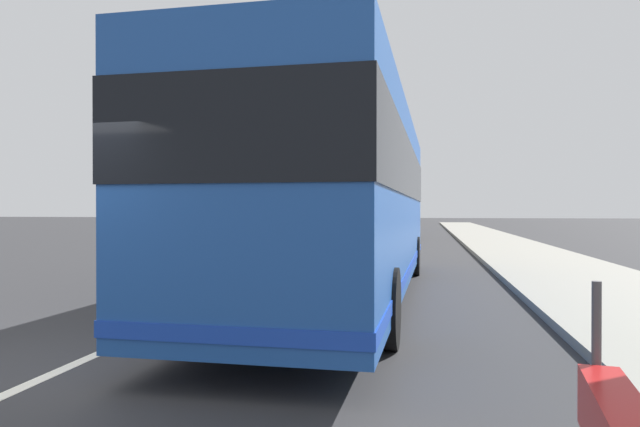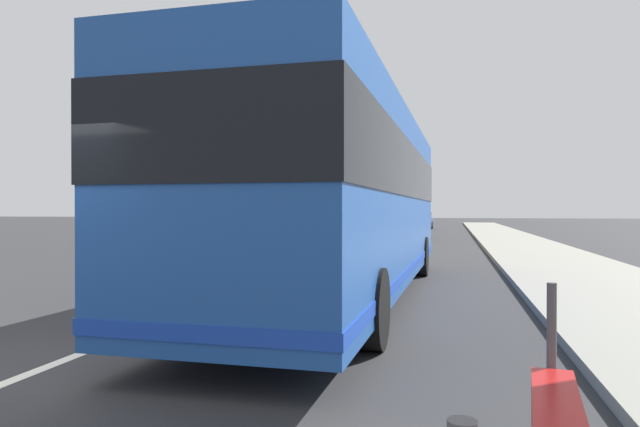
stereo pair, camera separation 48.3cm
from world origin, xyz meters
TOP-DOWN VIEW (x-y plane):
  - ground_plane at (0.00, 0.00)m, footprint 220.00×220.00m
  - sidewalk_curb at (10.00, -7.37)m, footprint 110.00×3.60m
  - lane_divider_line at (10.00, 0.00)m, footprint 110.00×0.16m
  - coach_bus at (5.53, -2.23)m, footprint 12.34×2.89m
  - car_oncoming at (29.04, 1.67)m, footprint 4.12×1.91m
  - car_ahead_same_lane at (44.30, -1.67)m, footprint 4.28×1.91m
  - car_far_distant at (28.58, -1.69)m, footprint 4.13×2.06m
  - car_behind_bus at (45.27, 2.72)m, footprint 4.45×1.91m

SIDE VIEW (x-z plane):
  - ground_plane at x=0.00m, z-range 0.00..0.00m
  - lane_divider_line at x=10.00m, z-range 0.00..0.01m
  - sidewalk_curb at x=10.00m, z-range 0.00..0.14m
  - car_ahead_same_lane at x=44.30m, z-range -0.04..1.42m
  - car_far_distant at x=28.58m, z-range -0.02..1.39m
  - car_oncoming at x=29.04m, z-range -0.04..1.43m
  - car_behind_bus at x=45.27m, z-range -0.03..1.46m
  - coach_bus at x=5.53m, z-range 0.23..3.73m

